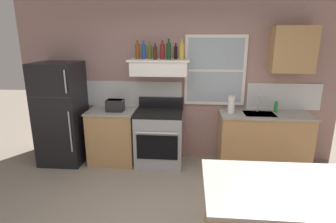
# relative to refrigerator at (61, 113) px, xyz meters

# --- Properties ---
(back_wall) EXTENTS (5.40, 0.11, 2.70)m
(back_wall) POSITION_rel_refrigerator_xyz_m (1.93, 0.39, 0.50)
(back_wall) COLOR gray
(back_wall) RESTS_ON ground_plane
(refrigerator) EXTENTS (0.70, 0.72, 1.70)m
(refrigerator) POSITION_rel_refrigerator_xyz_m (0.00, 0.00, 0.00)
(refrigerator) COLOR black
(refrigerator) RESTS_ON ground_plane
(counter_left_of_stove) EXTENTS (0.79, 0.63, 0.91)m
(counter_left_of_stove) POSITION_rel_refrigerator_xyz_m (0.85, 0.06, -0.39)
(counter_left_of_stove) COLOR tan
(counter_left_of_stove) RESTS_ON ground_plane
(toaster) EXTENTS (0.30, 0.20, 0.19)m
(toaster) POSITION_rel_refrigerator_xyz_m (0.93, 0.01, 0.16)
(toaster) COLOR black
(toaster) RESTS_ON counter_left_of_stove
(stove_range) EXTENTS (0.76, 0.69, 1.09)m
(stove_range) POSITION_rel_refrigerator_xyz_m (1.65, 0.02, -0.38)
(stove_range) COLOR #9EA0A5
(stove_range) RESTS_ON ground_plane
(range_hood_shelf) EXTENTS (0.96, 0.52, 0.24)m
(range_hood_shelf) POSITION_rel_refrigerator_xyz_m (1.65, 0.12, 0.78)
(range_hood_shelf) COLOR white
(bottle_amber_wine) EXTENTS (0.07, 0.07, 0.30)m
(bottle_amber_wine) POSITION_rel_refrigerator_xyz_m (1.30, 0.14, 1.02)
(bottle_amber_wine) COLOR brown
(bottle_amber_wine) RESTS_ON range_hood_shelf
(bottle_blue_liqueur) EXTENTS (0.07, 0.07, 0.29)m
(bottle_blue_liqueur) POSITION_rel_refrigerator_xyz_m (1.39, 0.17, 1.02)
(bottle_blue_liqueur) COLOR #1E478C
(bottle_blue_liqueur) RESTS_ON range_hood_shelf
(bottle_olive_oil_square) EXTENTS (0.06, 0.06, 0.27)m
(bottle_olive_oil_square) POSITION_rel_refrigerator_xyz_m (1.49, 0.17, 1.01)
(bottle_olive_oil_square) COLOR #4C601E
(bottle_olive_oil_square) RESTS_ON range_hood_shelf
(bottle_brown_stout) EXTENTS (0.06, 0.06, 0.25)m
(bottle_brown_stout) POSITION_rel_refrigerator_xyz_m (1.59, 0.07, 1.00)
(bottle_brown_stout) COLOR #381E0F
(bottle_brown_stout) RESTS_ON range_hood_shelf
(bottle_red_label_wine) EXTENTS (0.07, 0.07, 0.29)m
(bottle_red_label_wine) POSITION_rel_refrigerator_xyz_m (1.70, 0.11, 1.02)
(bottle_red_label_wine) COLOR maroon
(bottle_red_label_wine) RESTS_ON range_hood_shelf
(bottle_dark_green_wine) EXTENTS (0.07, 0.07, 0.32)m
(bottle_dark_green_wine) POSITION_rel_refrigerator_xyz_m (1.80, 0.09, 1.03)
(bottle_dark_green_wine) COLOR #143819
(bottle_dark_green_wine) RESTS_ON range_hood_shelf
(bottle_balsamic_dark) EXTENTS (0.06, 0.06, 0.25)m
(bottle_balsamic_dark) POSITION_rel_refrigerator_xyz_m (1.91, 0.14, 1.00)
(bottle_balsamic_dark) COLOR black
(bottle_balsamic_dark) RESTS_ON range_hood_shelf
(bottle_champagne_gold_foil) EXTENTS (0.08, 0.08, 0.31)m
(bottle_champagne_gold_foil) POSITION_rel_refrigerator_xyz_m (2.00, 0.06, 1.03)
(bottle_champagne_gold_foil) COLOR #B29333
(bottle_champagne_gold_foil) RESTS_ON range_hood_shelf
(counter_right_with_sink) EXTENTS (1.43, 0.63, 0.91)m
(counter_right_with_sink) POSITION_rel_refrigerator_xyz_m (3.35, 0.06, -0.39)
(counter_right_with_sink) COLOR tan
(counter_right_with_sink) RESTS_ON ground_plane
(sink_faucet) EXTENTS (0.03, 0.17, 0.28)m
(sink_faucet) POSITION_rel_refrigerator_xyz_m (3.25, 0.16, 0.24)
(sink_faucet) COLOR silver
(sink_faucet) RESTS_ON counter_right_with_sink
(paper_towel_roll) EXTENTS (0.11, 0.11, 0.27)m
(paper_towel_roll) POSITION_rel_refrigerator_xyz_m (2.81, 0.06, 0.20)
(paper_towel_roll) COLOR white
(paper_towel_roll) RESTS_ON counter_right_with_sink
(dish_soap_bottle) EXTENTS (0.06, 0.06, 0.18)m
(dish_soap_bottle) POSITION_rel_refrigerator_xyz_m (3.53, 0.16, 0.15)
(dish_soap_bottle) COLOR #268C3F
(dish_soap_bottle) RESTS_ON counter_right_with_sink
(upper_cabinet_right) EXTENTS (0.64, 0.32, 0.70)m
(upper_cabinet_right) POSITION_rel_refrigerator_xyz_m (3.70, 0.20, 1.05)
(upper_cabinet_right) COLOR tan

